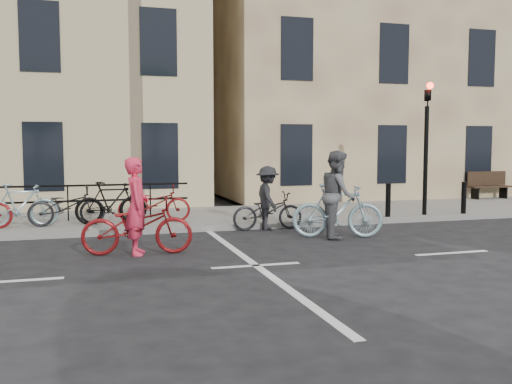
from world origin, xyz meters
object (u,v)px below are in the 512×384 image
object	(u,v)px
traffic_light	(427,132)
cyclist_pink	(137,221)
bench	(488,184)
cyclist_grey	(338,203)
cyclist_dark	(268,205)

from	to	relation	value
traffic_light	cyclist_pink	world-z (taller)	traffic_light
cyclist_pink	traffic_light	bearing A→B (deg)	-64.57
bench	cyclist_grey	distance (m)	9.98
bench	cyclist_pink	distance (m)	14.27
cyclist_pink	cyclist_dark	distance (m)	4.05
cyclist_pink	cyclist_grey	size ratio (longest dim) A/B	1.03
cyclist_pink	cyclist_grey	bearing A→B (deg)	-74.57
traffic_light	bench	size ratio (longest dim) A/B	2.44
bench	cyclist_dark	world-z (taller)	cyclist_dark
traffic_light	cyclist_grey	size ratio (longest dim) A/B	1.83
bench	cyclist_dark	distance (m)	10.28
traffic_light	cyclist_pink	distance (m)	8.73
bench	traffic_light	bearing A→B (deg)	-144.75
cyclist_grey	cyclist_dark	size ratio (longest dim) A/B	1.19
traffic_light	cyclist_dark	distance (m)	5.10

